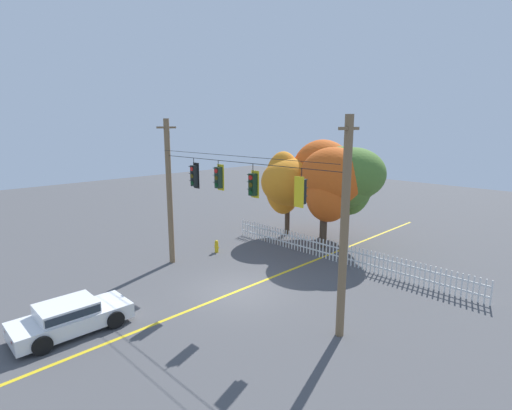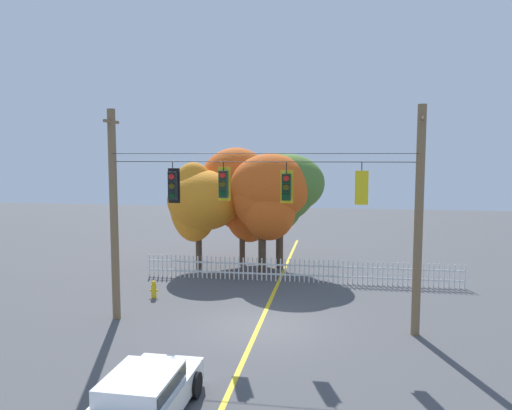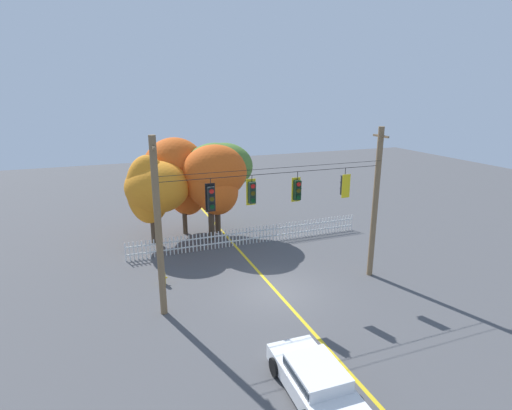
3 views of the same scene
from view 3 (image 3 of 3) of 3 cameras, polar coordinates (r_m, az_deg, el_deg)
ground at (r=19.74m, az=2.93°, el=-12.20°), size 80.00×80.00×0.00m
lane_centerline_stripe at (r=19.74m, az=2.93°, el=-12.19°), size 0.16×36.00×0.01m
signal_support_span at (r=18.24m, az=3.11°, el=-1.31°), size 10.95×1.10×7.67m
traffic_signal_eastbound_side at (r=16.98m, az=-6.41°, el=0.97°), size 0.43×0.38×1.48m
traffic_signal_northbound_secondary at (r=17.49m, az=-0.59°, el=1.79°), size 0.43×0.38×1.36m
traffic_signal_southbound_primary at (r=18.37m, az=5.85°, el=2.13°), size 0.43×0.38×1.42m
traffic_signal_westbound_side at (r=19.59m, az=12.46°, el=2.73°), size 0.43×0.38×1.41m
white_picket_fence at (r=25.26m, az=-0.87°, el=-4.36°), size 15.02×0.06×1.10m
autumn_maple_near_fence at (r=25.22m, az=-14.24°, el=2.35°), size 3.91×3.82×5.66m
autumn_maple_mid at (r=26.98m, az=-10.81°, el=4.12°), size 4.34×3.76×6.43m
autumn_oak_far_east at (r=25.36m, az=-5.98°, el=3.85°), size 4.16×3.43×6.10m
autumn_maple_far_west at (r=26.41m, az=-5.51°, el=4.89°), size 4.65×3.67×6.13m
parked_car at (r=13.82m, az=8.37°, el=-23.23°), size 1.92×4.01×1.15m
fire_hydrant at (r=20.81m, az=-13.01°, el=-9.95°), size 0.38×0.22×0.74m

